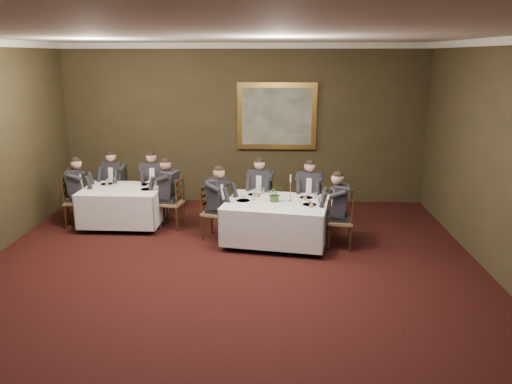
# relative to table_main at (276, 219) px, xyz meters

# --- Properties ---
(ground) EXTENTS (10.00, 10.00, 0.00)m
(ground) POSITION_rel_table_main_xyz_m (-0.72, -2.36, -0.45)
(ground) COLOR black
(ground) RESTS_ON ground
(ceiling) EXTENTS (8.00, 10.00, 0.10)m
(ceiling) POSITION_rel_table_main_xyz_m (-0.72, -2.36, 3.05)
(ceiling) COLOR silver
(ceiling) RESTS_ON back_wall
(back_wall) EXTENTS (8.00, 0.10, 3.50)m
(back_wall) POSITION_rel_table_main_xyz_m (-0.72, 2.64, 1.30)
(back_wall) COLOR #332D19
(back_wall) RESTS_ON ground
(crown_molding) EXTENTS (8.00, 10.00, 0.12)m
(crown_molding) POSITION_rel_table_main_xyz_m (-0.72, -2.36, 2.99)
(crown_molding) COLOR white
(crown_molding) RESTS_ON back_wall
(table_main) EXTENTS (1.99, 1.65, 0.67)m
(table_main) POSITION_rel_table_main_xyz_m (0.00, 0.00, 0.00)
(table_main) COLOR black
(table_main) RESTS_ON ground
(table_second) EXTENTS (1.54, 1.19, 0.67)m
(table_second) POSITION_rel_table_main_xyz_m (-2.98, 0.80, -0.00)
(table_second) COLOR black
(table_second) RESTS_ON ground
(chair_main_backleft) EXTENTS (0.51, 0.49, 1.00)m
(chair_main_backleft) POSITION_rel_table_main_xyz_m (-0.31, 0.99, -0.17)
(chair_main_backleft) COLOR olive
(chair_main_backleft) RESTS_ON ground
(diner_main_backleft) EXTENTS (0.48, 0.54, 1.35)m
(diner_main_backleft) POSITION_rel_table_main_xyz_m (-0.31, 0.98, 0.06)
(diner_main_backleft) COLOR black
(diner_main_backleft) RESTS_ON chair_main_backleft
(chair_main_backright) EXTENTS (0.50, 0.49, 1.00)m
(chair_main_backright) POSITION_rel_table_main_xyz_m (0.63, 0.82, -0.17)
(chair_main_backright) COLOR olive
(chair_main_backright) RESTS_ON ground
(diner_main_backright) EXTENTS (0.47, 0.54, 1.35)m
(diner_main_backright) POSITION_rel_table_main_xyz_m (0.63, 0.81, 0.06)
(diner_main_backright) COLOR black
(diner_main_backright) RESTS_ON chair_main_backright
(chair_main_endleft) EXTENTS (0.54, 0.55, 1.00)m
(chair_main_endleft) POSITION_rel_table_main_xyz_m (-1.11, 0.20, -0.17)
(chair_main_endleft) COLOR olive
(chair_main_endleft) RESTS_ON ground
(diner_main_endleft) EXTENTS (0.58, 0.53, 1.35)m
(diner_main_endleft) POSITION_rel_table_main_xyz_m (-1.10, 0.19, 0.06)
(diner_main_endleft) COLOR black
(diner_main_endleft) RESTS_ON chair_main_endleft
(chair_main_endright) EXTENTS (0.47, 0.49, 1.00)m
(chair_main_endright) POSITION_rel_table_main_xyz_m (1.11, -0.20, -0.17)
(chair_main_endright) COLOR olive
(chair_main_endright) RESTS_ON ground
(diner_main_endright) EXTENTS (0.52, 0.45, 1.35)m
(diner_main_endright) POSITION_rel_table_main_xyz_m (1.10, -0.19, 0.06)
(diner_main_endright) COLOR black
(diner_main_endright) RESTS_ON chair_main_endright
(chair_sec_backleft) EXTENTS (0.50, 0.48, 1.00)m
(chair_sec_backleft) POSITION_rel_table_main_xyz_m (-3.37, 1.58, -0.17)
(chair_sec_backleft) COLOR olive
(chair_sec_backleft) RESTS_ON ground
(diner_sec_backleft) EXTENTS (0.47, 0.54, 1.35)m
(diner_sec_backleft) POSITION_rel_table_main_xyz_m (-3.38, 1.57, 0.06)
(diner_sec_backleft) COLOR black
(diner_sec_backleft) RESTS_ON chair_sec_backleft
(chair_sec_backright) EXTENTS (0.50, 0.49, 1.00)m
(chair_sec_backright) POSITION_rel_table_main_xyz_m (-2.57, 1.57, -0.17)
(chair_sec_backright) COLOR olive
(chair_sec_backright) RESTS_ON ground
(diner_sec_backright) EXTENTS (0.47, 0.54, 1.35)m
(diner_sec_backright) POSITION_rel_table_main_xyz_m (-2.56, 1.56, 0.06)
(diner_sec_backright) COLOR black
(diner_sec_backright) RESTS_ON chair_sec_backright
(chair_sec_endright) EXTENTS (0.50, 0.51, 1.00)m
(chair_sec_endright) POSITION_rel_table_main_xyz_m (-2.02, 0.78, -0.17)
(chair_sec_endright) COLOR olive
(chair_sec_endright) RESTS_ON ground
(diner_sec_endright) EXTENTS (0.55, 0.49, 1.35)m
(diner_sec_endright) POSITION_rel_table_main_xyz_m (-2.04, 0.78, 0.06)
(diner_sec_endright) COLOR black
(diner_sec_endright) RESTS_ON chair_sec_endright
(chair_sec_endleft) EXTENTS (0.51, 0.52, 1.00)m
(chair_sec_endleft) POSITION_rel_table_main_xyz_m (-3.94, 0.81, -0.17)
(chair_sec_endleft) COLOR olive
(chair_sec_endleft) RESTS_ON ground
(diner_sec_endleft) EXTENTS (0.56, 0.50, 1.35)m
(diner_sec_endleft) POSITION_rel_table_main_xyz_m (-3.93, 0.81, 0.06)
(diner_sec_endleft) COLOR black
(diner_sec_endleft) RESTS_ON chair_sec_endleft
(centerpiece) EXTENTS (0.31, 0.28, 0.31)m
(centerpiece) POSITION_rel_table_main_xyz_m (-0.03, -0.00, 0.47)
(centerpiece) COLOR #2D5926
(centerpiece) RESTS_ON table_main
(candlestick) EXTENTS (0.07, 0.07, 0.49)m
(candlestick) POSITION_rel_table_main_xyz_m (0.24, 0.04, 0.50)
(candlestick) COLOR gold
(candlestick) RESTS_ON table_main
(place_setting_table_main) EXTENTS (0.33, 0.31, 0.14)m
(place_setting_table_main) POSITION_rel_table_main_xyz_m (-0.36, 0.48, 0.35)
(place_setting_table_main) COLOR white
(place_setting_table_main) RESTS_ON table_main
(place_setting_table_second) EXTENTS (0.33, 0.31, 0.14)m
(place_setting_table_second) POSITION_rel_table_main_xyz_m (-3.33, 1.15, 0.35)
(place_setting_table_second) COLOR white
(place_setting_table_second) RESTS_ON table_second
(painting) EXTENTS (1.74, 0.09, 1.45)m
(painting) POSITION_rel_table_main_xyz_m (0.00, 2.58, 1.50)
(painting) COLOR #D79F4E
(painting) RESTS_ON back_wall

